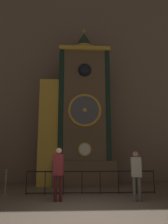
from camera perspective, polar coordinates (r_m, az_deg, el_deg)
name	(u,v)px	position (r m, az deg, el deg)	size (l,w,h in m)	color
ground_plane	(88,214)	(6.52, 0.93, -25.20)	(28.00, 28.00, 0.00)	brown
cathedral_back_wall	(79,54)	(14.28, -1.38, 14.90)	(24.00, 0.32, 15.55)	#7A6656
clock_tower	(78,115)	(11.76, -1.55, -0.84)	(3.92, 1.81, 8.66)	brown
railing_fence	(91,181)	(9.25, 1.86, -17.55)	(5.21, 0.05, 0.91)	black
visitor_near	(58,169)	(7.91, -6.69, -14.46)	(0.38, 0.29, 1.81)	#461518
visitor_far	(136,171)	(8.12, 13.48, -14.71)	(0.36, 0.25, 1.69)	#58554F
stanchion_post	(5,187)	(9.60, -19.85, -17.86)	(0.28, 0.28, 0.99)	gray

